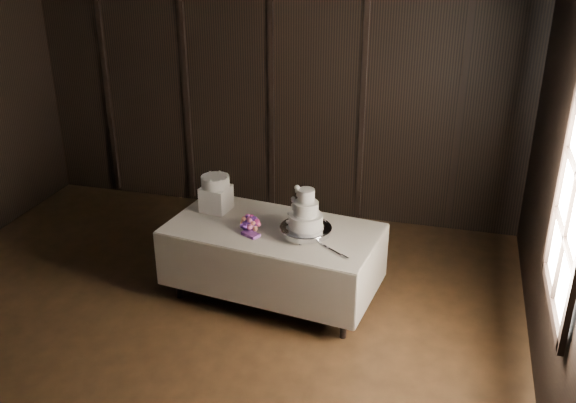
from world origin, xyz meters
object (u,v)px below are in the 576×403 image
Objects in this scene: cake_stand at (306,231)px; box_pedestal at (216,198)px; bouquet at (249,224)px; display_table at (273,259)px; wedding_cake at (303,213)px; small_cake at (215,182)px.

box_pedestal reaches higher than cake_stand.
bouquet is 0.57m from box_pedestal.
display_table is 5.68× the size of bouquet.
wedding_cake reaches higher than box_pedestal.
display_table is at bearing 25.03° from bouquet.
display_table is at bearing -19.99° from box_pedestal.
wedding_cake is 1.01× the size of bouquet.
bouquet reaches higher than cake_stand.
cake_stand is 1.30× the size of bouquet.
small_cake reaches higher than cake_stand.
cake_stand is at bearing 53.62° from wedding_cake.
bouquet is 1.43× the size of box_pedestal.
wedding_cake is 1.44× the size of box_pedestal.
cake_stand is at bearing 1.64° from bouquet.
display_table is 0.52m from cake_stand.
small_cake is (0.00, 0.00, 0.18)m from box_pedestal.
display_table is 0.84m from box_pedestal.
box_pedestal is 0.93× the size of small_cake.
bouquet is at bearing -178.36° from cake_stand.
box_pedestal is (-1.00, 0.32, 0.08)m from cake_stand.
small_cake reaches higher than display_table.
cake_stand is at bearing -17.61° from box_pedestal.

